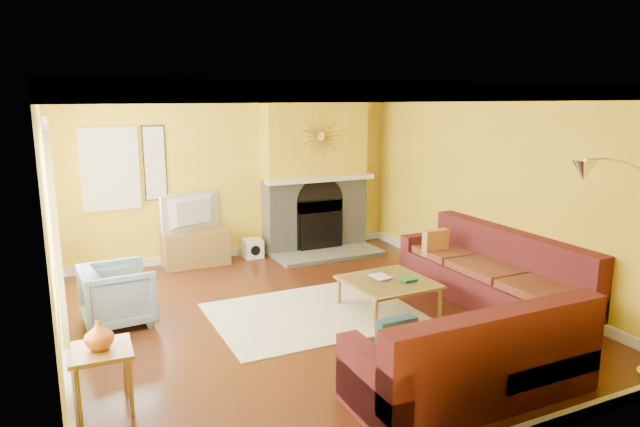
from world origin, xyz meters
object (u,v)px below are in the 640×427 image
sectional_sofa (431,291)px  side_table (103,379)px  coffee_table (388,295)px  armchair (118,295)px  arc_lamp (629,280)px  media_console (196,248)px

sectional_sofa → side_table: bearing=-176.6°
coffee_table → side_table: bearing=-165.3°
side_table → armchair: bearing=79.9°
sectional_sofa → arc_lamp: 2.10m
media_console → side_table: size_ratio=1.82×
sectional_sofa → arc_lamp: (0.64, -1.90, 0.61)m
armchair → arc_lamp: bearing=-136.7°
coffee_table → armchair: size_ratio=1.29×
coffee_table → side_table: (-3.38, -0.89, 0.08)m
sectional_sofa → side_table: sectional_sofa is taller
sectional_sofa → side_table: 3.54m
arc_lamp → sectional_sofa: bearing=108.6°
coffee_table → side_table: side_table is taller
armchair → side_table: 1.91m
arc_lamp → armchair: bearing=137.0°
armchair → sectional_sofa: bearing=-121.3°
sectional_sofa → armchair: 3.60m
media_console → armchair: (-1.37, -1.94, 0.08)m
media_console → sectional_sofa: bearing=-63.2°
sectional_sofa → media_console: (-1.82, 3.61, -0.17)m
arc_lamp → coffee_table: bearing=106.9°
side_table → arc_lamp: arc_lamp is taller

